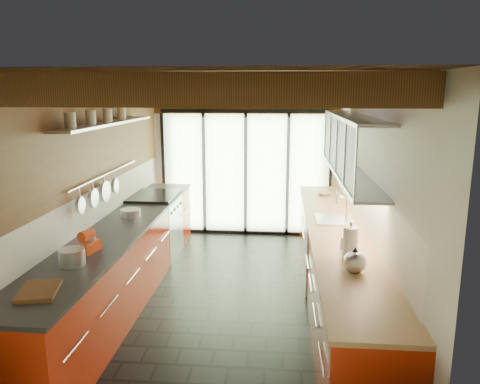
{
  "coord_description": "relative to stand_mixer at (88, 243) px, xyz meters",
  "views": [
    {
      "loc": [
        0.62,
        -5.24,
        2.47
      ],
      "look_at": [
        0.11,
        0.4,
        1.25
      ],
      "focal_mm": 35.0,
      "sensor_mm": 36.0,
      "label": 1
    }
  ],
  "objects": [
    {
      "name": "upper_cabinets_right",
      "position": [
        2.7,
        1.3,
        0.84
      ],
      "size": [
        0.34,
        3.0,
        3.0
      ],
      "color": "silver",
      "rests_on": "ground"
    },
    {
      "name": "right_counter",
      "position": [
        2.54,
        1.0,
        -0.55
      ],
      "size": [
        0.68,
        5.0,
        0.92
      ],
      "color": "#A8240A",
      "rests_on": "ground"
    },
    {
      "name": "left_wall_fixtures",
      "position": [
        -0.2,
        1.14,
        0.87
      ],
      "size": [
        0.28,
        2.6,
        0.96
      ],
      "color": "silver",
      "rests_on": "ground"
    },
    {
      "name": "ceiling_beams",
      "position": [
        1.27,
        1.37,
        1.45
      ],
      "size": [
        3.14,
        5.06,
        4.9
      ],
      "color": "#593316",
      "rests_on": "ground"
    },
    {
      "name": "bowl",
      "position": [
        2.54,
        2.81,
        -0.07
      ],
      "size": [
        0.24,
        0.24,
        0.05
      ],
      "primitive_type": "imported",
      "rotation": [
        0.0,
        0.0,
        0.27
      ],
      "color": "silver",
      "rests_on": "right_counter"
    },
    {
      "name": "cutting_board",
      "position": [
        -0.0,
        -0.97,
        -0.07
      ],
      "size": [
        0.37,
        0.46,
        0.03
      ],
      "primitive_type": "cube",
      "rotation": [
        0.0,
        0.0,
        0.25
      ],
      "color": "brown",
      "rests_on": "left_counter"
    },
    {
      "name": "glass_door",
      "position": [
        1.27,
        3.69,
        0.65
      ],
      "size": [
        2.95,
        0.1,
        2.9
      ],
      "color": "#C6EAAD",
      "rests_on": "ground"
    },
    {
      "name": "room_shell",
      "position": [
        1.27,
        1.0,
        0.64
      ],
      "size": [
        5.5,
        5.5,
        5.5
      ],
      "color": "silver",
      "rests_on": "ground"
    },
    {
      "name": "pot_large",
      "position": [
        -0.0,
        -0.36,
        -0.02
      ],
      "size": [
        0.31,
        0.31,
        0.15
      ],
      "primitive_type": "cylinder",
      "rotation": [
        0.0,
        0.0,
        -0.4
      ],
      "color": "silver",
      "rests_on": "left_counter"
    },
    {
      "name": "soap_bottle",
      "position": [
        2.54,
        0.3,
        -0.01
      ],
      "size": [
        0.1,
        0.1,
        0.17
      ],
      "primitive_type": "imported",
      "rotation": [
        0.0,
        0.0,
        0.39
      ],
      "color": "silver",
      "rests_on": "right_counter"
    },
    {
      "name": "stand_mixer",
      "position": [
        0.0,
        0.0,
        0.0
      ],
      "size": [
        0.2,
        0.28,
        0.23
      ],
      "color": "red",
      "rests_on": "left_counter"
    },
    {
      "name": "sink_assembly",
      "position": [
        2.56,
        1.4,
        -0.05
      ],
      "size": [
        0.45,
        0.52,
        0.43
      ],
      "color": "silver",
      "rests_on": "right_counter"
    },
    {
      "name": "ground",
      "position": [
        1.27,
        1.0,
        -1.01
      ],
      "size": [
        5.5,
        5.5,
        0.0
      ],
      "primitive_type": "plane",
      "color": "black",
      "rests_on": "ground"
    },
    {
      "name": "range_stove",
      "position": [
        -0.01,
        2.45,
        -0.54
      ],
      "size": [
        0.66,
        0.9,
        0.97
      ],
      "color": "silver",
      "rests_on": "ground"
    },
    {
      "name": "pot_small",
      "position": [
        -0.0,
        1.31,
        -0.04
      ],
      "size": [
        0.32,
        0.32,
        0.1
      ],
      "primitive_type": "cylinder",
      "rotation": [
        0.0,
        0.0,
        -0.31
      ],
      "color": "silver",
      "rests_on": "left_counter"
    },
    {
      "name": "kettle",
      "position": [
        2.54,
        -0.3,
        0.01
      ],
      "size": [
        0.25,
        0.27,
        0.23
      ],
      "color": "silver",
      "rests_on": "right_counter"
    },
    {
      "name": "paper_towel",
      "position": [
        2.54,
        0.0,
        0.07
      ],
      "size": [
        0.16,
        0.16,
        0.37
      ],
      "color": "white",
      "rests_on": "right_counter"
    },
    {
      "name": "left_counter",
      "position": [
        -0.01,
        1.0,
        -0.55
      ],
      "size": [
        0.68,
        5.0,
        0.92
      ],
      "color": "#A8240A",
      "rests_on": "ground"
    }
  ]
}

